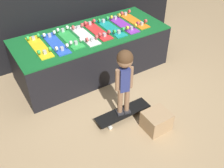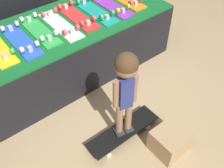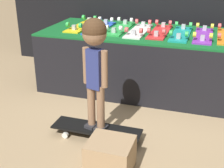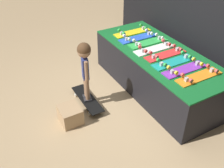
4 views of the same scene
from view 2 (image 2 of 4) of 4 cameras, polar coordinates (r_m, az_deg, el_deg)
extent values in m
plane|color=tan|center=(2.93, -1.42, -2.74)|extent=(16.00, 16.00, 0.00)
cube|color=black|center=(3.11, -8.73, 7.99)|extent=(2.30, 0.95, 0.64)
cube|color=#146028|center=(2.93, -9.43, 13.13)|extent=(2.30, 0.95, 0.02)
cube|color=#B7B7BC|center=(2.52, -22.31, 5.59)|extent=(0.04, 0.04, 0.05)
cylinder|color=green|center=(2.52, -20.93, 6.77)|extent=(0.03, 0.05, 0.05)
cube|color=blue|center=(2.73, -19.31, 8.87)|extent=(0.18, 0.67, 0.01)
cube|color=#B7B7BC|center=(2.89, -21.28, 11.26)|extent=(0.04, 0.04, 0.05)
cylinder|color=white|center=(2.90, -20.06, 12.28)|extent=(0.03, 0.05, 0.05)
cylinder|color=white|center=(2.86, -22.77, 11.07)|extent=(0.03, 0.05, 0.05)
cube|color=#B7B7BC|center=(2.54, -17.44, 7.32)|extent=(0.04, 0.04, 0.05)
cylinder|color=white|center=(2.54, -16.06, 8.47)|extent=(0.03, 0.05, 0.05)
cylinder|color=white|center=(2.50, -19.08, 7.07)|extent=(0.03, 0.05, 0.05)
cube|color=green|center=(2.82, -15.59, 11.09)|extent=(0.18, 0.67, 0.01)
cube|color=#B7B7BC|center=(2.98, -17.68, 13.31)|extent=(0.04, 0.04, 0.05)
cylinder|color=white|center=(2.99, -16.49, 14.27)|extent=(0.03, 0.05, 0.05)
cylinder|color=white|center=(2.95, -19.11, 13.16)|extent=(0.03, 0.05, 0.05)
cube|color=#B7B7BC|center=(2.63, -13.51, 9.74)|extent=(0.04, 0.04, 0.05)
cylinder|color=white|center=(2.64, -12.18, 10.82)|extent=(0.03, 0.05, 0.05)
cylinder|color=white|center=(2.60, -15.06, 9.54)|extent=(0.03, 0.05, 0.05)
cube|color=white|center=(2.86, -11.18, 12.45)|extent=(0.18, 0.67, 0.01)
cube|color=#B7B7BC|center=(3.02, -13.45, 14.60)|extent=(0.04, 0.04, 0.05)
cylinder|color=#D84C4C|center=(3.03, -12.27, 15.53)|extent=(0.03, 0.05, 0.05)
cylinder|color=#D84C4C|center=(2.98, -14.82, 14.49)|extent=(0.03, 0.05, 0.05)
cube|color=#B7B7BC|center=(2.68, -8.84, 11.18)|extent=(0.04, 0.04, 0.05)
cylinder|color=#D84C4C|center=(2.70, -7.53, 12.22)|extent=(0.03, 0.05, 0.05)
cylinder|color=#D84C4C|center=(2.64, -10.30, 11.03)|extent=(0.03, 0.05, 0.05)
cube|color=red|center=(2.98, -7.73, 14.27)|extent=(0.18, 0.67, 0.01)
cube|color=#B7B7BC|center=(3.13, -10.08, 16.28)|extent=(0.04, 0.04, 0.05)
cylinder|color=#D84C4C|center=(3.15, -8.93, 17.15)|extent=(0.03, 0.05, 0.05)
cylinder|color=#D84C4C|center=(3.09, -11.37, 16.22)|extent=(0.03, 0.05, 0.05)
cube|color=#B7B7BC|center=(2.80, -5.27, 13.13)|extent=(0.04, 0.04, 0.05)
cylinder|color=#D84C4C|center=(2.82, -4.02, 14.10)|extent=(0.03, 0.05, 0.05)
cylinder|color=#D84C4C|center=(2.75, -6.62, 13.04)|extent=(0.03, 0.05, 0.05)
cube|color=teal|center=(3.06, -3.75, 15.44)|extent=(0.18, 0.67, 0.01)
cube|color=#B7B7BC|center=(3.21, -6.21, 17.40)|extent=(0.04, 0.04, 0.05)
cylinder|color=green|center=(3.16, -7.42, 17.38)|extent=(0.03, 0.05, 0.05)
cube|color=#B7B7BC|center=(2.89, -1.13, 14.37)|extent=(0.04, 0.04, 0.05)
cylinder|color=green|center=(2.92, 0.07, 15.27)|extent=(0.03, 0.05, 0.05)
cylinder|color=green|center=(2.84, -2.37, 14.32)|extent=(0.03, 0.05, 0.05)
cube|color=purple|center=(3.17, -0.34, 16.70)|extent=(0.18, 0.67, 0.01)
cube|color=#B7B7BC|center=(3.01, 2.37, 15.70)|extent=(0.04, 0.04, 0.05)
cylinder|color=yellow|center=(3.04, 3.51, 16.53)|extent=(0.03, 0.05, 0.05)
cylinder|color=yellow|center=(2.96, 1.24, 15.70)|extent=(0.03, 0.05, 0.05)
cube|color=#B7B7BC|center=(3.17, 5.11, 17.15)|extent=(0.04, 0.04, 0.05)
cylinder|color=#D84C4C|center=(3.11, 4.07, 17.19)|extent=(0.03, 0.05, 0.05)
cube|color=black|center=(2.54, 2.45, -10.09)|extent=(0.75, 0.20, 0.01)
cube|color=#B7B7BC|center=(2.67, 6.52, -7.70)|extent=(0.04, 0.04, 0.05)
cylinder|color=white|center=(2.72, 5.22, -6.92)|extent=(0.05, 0.03, 0.05)
cylinder|color=white|center=(2.66, 7.77, -9.18)|extent=(0.05, 0.03, 0.05)
cube|color=#B7B7BC|center=(2.48, -2.07, -13.46)|extent=(0.04, 0.04, 0.05)
cylinder|color=white|center=(2.54, -3.27, -12.46)|extent=(0.05, 0.03, 0.05)
cylinder|color=white|center=(2.46, -0.79, -15.12)|extent=(0.05, 0.03, 0.05)
cube|color=#2D2D33|center=(2.53, 3.39, -9.45)|extent=(0.11, 0.13, 0.03)
cylinder|color=#997051|center=(2.38, 3.59, -6.69)|extent=(0.06, 0.06, 0.36)
cube|color=#2D2D33|center=(2.51, 1.52, -10.18)|extent=(0.11, 0.13, 0.03)
cylinder|color=#997051|center=(2.35, 1.61, -7.44)|extent=(0.06, 0.06, 0.36)
cube|color=navy|center=(2.13, 2.88, -1.82)|extent=(0.13, 0.11, 0.32)
cylinder|color=#997051|center=(2.15, 4.90, -0.86)|extent=(0.05, 0.05, 0.29)
cylinder|color=#997051|center=(2.09, 0.83, -2.29)|extent=(0.05, 0.05, 0.29)
sphere|color=#997051|center=(1.93, 3.17, 3.84)|extent=(0.18, 0.18, 0.18)
sphere|color=#4C331E|center=(1.92, 3.20, 4.36)|extent=(0.19, 0.19, 0.19)
cube|color=tan|center=(2.49, 12.55, -11.95)|extent=(0.31, 0.28, 0.24)
camera|label=1|loc=(1.04, 165.24, -25.74)|focal=42.00mm
camera|label=3|loc=(2.21, 70.21, -7.18)|focal=50.00mm
camera|label=4|loc=(3.87, 65.80, 29.44)|focal=42.00mm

